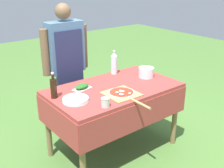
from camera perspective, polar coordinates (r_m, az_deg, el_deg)
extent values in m
plane|color=#517F38|center=(3.26, 0.35, -13.02)|extent=(12.00, 12.00, 0.00)
cube|color=#A83D38|center=(2.91, 0.38, -0.95)|extent=(1.35, 0.78, 0.04)
cube|color=#A83D38|center=(2.70, 5.64, -6.57)|extent=(1.35, 0.01, 0.28)
cube|color=#A83D38|center=(3.26, -3.96, -1.42)|extent=(1.35, 0.01, 0.28)
cube|color=#A83D38|center=(2.65, -11.30, -7.59)|extent=(0.01, 0.78, 0.28)
cube|color=#A83D38|center=(3.40, 9.36, -0.69)|extent=(0.01, 0.78, 0.28)
cylinder|color=olive|center=(2.54, -6.04, -14.47)|extent=(0.06, 0.06, 0.72)
cylinder|color=olive|center=(3.25, 12.65, -6.28)|extent=(0.06, 0.06, 0.72)
cylinder|color=olive|center=(3.04, -12.85, -8.39)|extent=(0.06, 0.06, 0.72)
cylinder|color=olive|center=(3.66, 4.67, -2.58)|extent=(0.06, 0.06, 0.72)
cylinder|color=#4C4C51|center=(3.53, -7.76, -3.15)|extent=(0.11, 0.11, 0.78)
cylinder|color=#4C4C51|center=(3.46, -9.95, -3.78)|extent=(0.11, 0.11, 0.78)
cube|color=#4C7099|center=(3.27, -9.53, 7.41)|extent=(0.42, 0.18, 0.58)
cube|color=navy|center=(3.24, -8.46, 3.36)|extent=(0.34, 0.01, 0.84)
cylinder|color=brown|center=(3.39, -5.83, 7.67)|extent=(0.09, 0.09, 0.52)
cylinder|color=brown|center=(3.17, -13.42, 6.19)|extent=(0.09, 0.09, 0.52)
sphere|color=brown|center=(3.19, -9.98, 14.35)|extent=(0.18, 0.18, 0.18)
cube|color=tan|center=(2.72, 1.92, -2.02)|extent=(0.32, 0.32, 0.01)
cylinder|color=tan|center=(2.53, 5.86, -4.04)|extent=(0.03, 0.25, 0.02)
cylinder|color=beige|center=(2.72, 1.93, -1.79)|extent=(0.27, 0.27, 0.01)
cylinder|color=red|center=(2.71, 1.93, -1.63)|extent=(0.23, 0.23, 0.00)
ellipsoid|color=white|center=(2.70, 1.84, -1.52)|extent=(0.04, 0.04, 0.01)
ellipsoid|color=white|center=(2.70, 2.28, -1.54)|extent=(0.03, 0.03, 0.01)
ellipsoid|color=white|center=(2.63, 1.93, -2.10)|extent=(0.05, 0.06, 0.02)
ellipsoid|color=white|center=(2.68, 1.05, -1.71)|extent=(0.04, 0.04, 0.01)
ellipsoid|color=white|center=(2.67, 3.60, -1.87)|extent=(0.04, 0.03, 0.01)
ellipsoid|color=white|center=(2.72, 1.70, -1.39)|extent=(0.04, 0.04, 0.01)
ellipsoid|color=white|center=(2.71, 2.06, -1.46)|extent=(0.06, 0.06, 0.01)
ellipsoid|color=#286B23|center=(2.76, 3.53, -1.13)|extent=(0.03, 0.03, 0.00)
ellipsoid|color=#286B23|center=(2.71, 0.63, -1.55)|extent=(0.03, 0.02, 0.00)
ellipsoid|color=#286B23|center=(2.72, 0.79, -1.48)|extent=(0.02, 0.03, 0.00)
cylinder|color=black|center=(2.67, -11.77, -0.93)|extent=(0.06, 0.06, 0.19)
cylinder|color=black|center=(2.63, -11.97, 1.45)|extent=(0.02, 0.02, 0.05)
cylinder|color=silver|center=(2.62, -12.02, 2.15)|extent=(0.03, 0.03, 0.02)
cylinder|color=silver|center=(3.26, 0.42, 3.91)|extent=(0.08, 0.08, 0.21)
cone|color=silver|center=(3.22, 0.43, 6.10)|extent=(0.08, 0.08, 0.05)
cylinder|color=silver|center=(3.21, 0.43, 6.64)|extent=(0.03, 0.03, 0.02)
cube|color=silver|center=(2.87, -6.09, -0.94)|extent=(0.21, 0.15, 0.01)
ellipsoid|color=#286B23|center=(2.86, -6.11, -0.45)|extent=(0.18, 0.13, 0.05)
cylinder|color=silver|center=(3.19, 6.96, 2.37)|extent=(0.17, 0.17, 0.11)
cylinder|color=white|center=(2.60, -7.38, -3.46)|extent=(0.24, 0.24, 0.00)
cylinder|color=white|center=(2.60, -7.39, -3.36)|extent=(0.24, 0.24, 0.00)
cylinder|color=white|center=(2.60, -7.39, -3.26)|extent=(0.24, 0.24, 0.00)
cylinder|color=white|center=(2.59, -7.40, -3.16)|extent=(0.24, 0.24, 0.00)
cylinder|color=white|center=(2.59, -7.40, -3.06)|extent=(0.24, 0.24, 0.00)
cylinder|color=white|center=(2.59, -7.41, -2.96)|extent=(0.24, 0.24, 0.00)
cylinder|color=white|center=(2.59, -7.41, -2.86)|extent=(0.24, 0.24, 0.00)
cylinder|color=silver|center=(2.47, -1.37, -3.86)|extent=(0.08, 0.08, 0.07)
cylinder|color=red|center=(2.47, -1.37, -4.08)|extent=(0.07, 0.07, 0.05)
cylinder|color=#B7B2A3|center=(2.45, -1.38, -2.99)|extent=(0.08, 0.08, 0.01)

